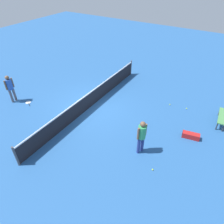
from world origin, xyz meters
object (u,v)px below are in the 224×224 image
(player_near_side, at_px, (142,135))
(tennis_ball_by_net, at_px, (153,170))
(tennis_racket_near_player, at_px, (142,136))
(tennis_ball_midcourt, at_px, (170,104))
(equipment_bag, at_px, (190,135))
(tennis_ball_near_player, at_px, (187,108))
(tennis_racket_far_player, at_px, (28,103))
(courtside_bench, at_px, (222,117))
(player_far_side, at_px, (10,87))

(player_near_side, distance_m, tennis_ball_by_net, 1.48)
(tennis_racket_near_player, bearing_deg, tennis_ball_midcourt, -4.18)
(tennis_ball_by_net, xyz_separation_m, equipment_bag, (2.72, -0.76, 0.11))
(tennis_ball_by_net, distance_m, tennis_ball_midcourt, 5.00)
(tennis_ball_near_player, distance_m, tennis_ball_by_net, 5.02)
(tennis_racket_near_player, xyz_separation_m, tennis_ball_by_net, (-1.57, -1.22, 0.02))
(tennis_racket_far_player, distance_m, tennis_ball_midcourt, 8.47)
(player_near_side, xyz_separation_m, tennis_ball_midcourt, (4.25, 0.08, -0.98))
(tennis_racket_far_player, bearing_deg, courtside_bench, -68.02)
(courtside_bench, distance_m, equipment_bag, 2.27)
(courtside_bench, height_order, equipment_bag, courtside_bench)
(player_near_side, bearing_deg, tennis_racket_near_player, 19.30)
(tennis_racket_near_player, height_order, tennis_ball_by_net, tennis_ball_by_net)
(tennis_ball_near_player, relative_size, courtside_bench, 0.04)
(tennis_ball_near_player, bearing_deg, tennis_ball_midcourt, 97.04)
(equipment_bag, bearing_deg, tennis_racket_near_player, 120.22)
(tennis_ball_near_player, bearing_deg, courtside_bench, -99.76)
(tennis_ball_by_net, distance_m, equipment_bag, 2.83)
(tennis_racket_far_player, distance_m, tennis_ball_by_net, 8.30)
(player_far_side, bearing_deg, tennis_racket_far_player, -69.85)
(tennis_ball_midcourt, height_order, equipment_bag, equipment_bag)
(player_near_side, height_order, tennis_ball_near_player, player_near_side)
(player_far_side, relative_size, tennis_racket_near_player, 2.85)
(player_near_side, relative_size, tennis_ball_midcourt, 25.76)
(tennis_racket_near_player, distance_m, equipment_bag, 2.29)
(tennis_ball_near_player, xyz_separation_m, tennis_ball_by_net, (-5.02, -0.02, 0.00))
(tennis_ball_near_player, xyz_separation_m, courtside_bench, (-0.32, -1.85, 0.38))
(equipment_bag, bearing_deg, tennis_ball_midcourt, 38.49)
(tennis_ball_midcourt, bearing_deg, player_far_side, 119.40)
(player_near_side, relative_size, player_far_side, 1.00)
(player_near_side, xyz_separation_m, tennis_racket_near_player, (0.91, 0.32, -1.00))
(tennis_ball_by_net, bearing_deg, player_far_side, 88.02)
(player_far_side, bearing_deg, courtside_bench, -68.15)
(tennis_racket_near_player, distance_m, tennis_ball_midcourt, 3.34)
(player_far_side, xyz_separation_m, tennis_ball_by_net, (-0.32, -9.12, -0.98))
(tennis_racket_far_player, xyz_separation_m, tennis_ball_near_player, (4.40, -8.26, 0.02))
(tennis_ball_midcourt, bearing_deg, tennis_ball_near_player, -82.96)
(player_near_side, height_order, tennis_ball_midcourt, player_near_side)
(tennis_racket_near_player, xyz_separation_m, courtside_bench, (3.13, -3.05, 0.40))
(courtside_bench, bearing_deg, tennis_racket_near_player, 135.80)
(tennis_racket_far_player, relative_size, tennis_ball_by_net, 9.04)
(player_far_side, height_order, tennis_ball_midcourt, player_far_side)
(player_near_side, height_order, tennis_racket_far_player, player_near_side)
(player_far_side, relative_size, tennis_ball_near_player, 25.76)
(tennis_racket_near_player, bearing_deg, tennis_ball_near_player, -19.12)
(tennis_racket_far_player, height_order, tennis_ball_midcourt, tennis_ball_midcourt)
(tennis_ball_by_net, bearing_deg, player_near_side, 53.72)
(player_far_side, height_order, courtside_bench, player_far_side)
(tennis_ball_midcourt, distance_m, courtside_bench, 2.84)
(player_near_side, distance_m, courtside_bench, 4.91)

